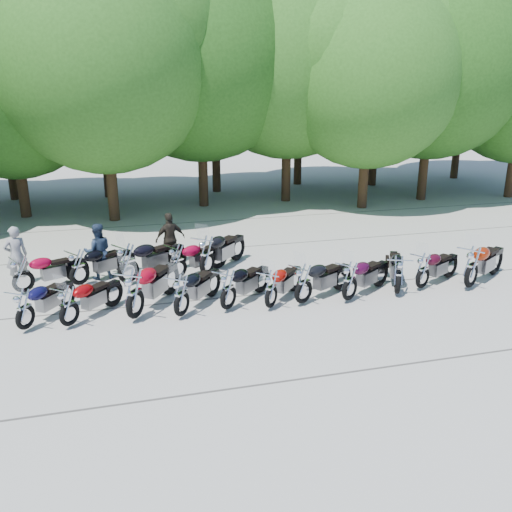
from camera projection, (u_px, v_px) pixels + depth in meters
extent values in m
plane|color=gray|center=(272.00, 316.00, 13.31)|extent=(90.00, 90.00, 0.00)
cylinder|color=#3A2614|center=(22.00, 179.00, 22.87)|extent=(0.44, 0.44, 3.31)
sphere|color=#286319|center=(10.00, 88.00, 21.76)|extent=(7.31, 7.31, 7.31)
cylinder|color=#3A2614|center=(111.00, 173.00, 22.20)|extent=(0.44, 0.44, 3.93)
sphere|color=#357721|center=(102.00, 61.00, 20.88)|extent=(8.70, 8.70, 8.70)
cylinder|color=#3A2614|center=(203.00, 162.00, 24.88)|extent=(0.44, 0.44, 4.13)
sphere|color=#286319|center=(200.00, 56.00, 23.50)|extent=(9.13, 9.13, 9.13)
cylinder|color=#3A2614|center=(286.00, 159.00, 25.99)|extent=(0.44, 0.44, 4.09)
sphere|color=#357721|center=(288.00, 58.00, 24.62)|extent=(9.04, 9.04, 9.04)
cylinder|color=#3A2614|center=(364.00, 168.00, 24.58)|extent=(0.44, 0.44, 3.62)
sphere|color=#357721|center=(370.00, 75.00, 23.37)|extent=(8.00, 8.00, 8.00)
cylinder|color=#3A2614|center=(424.00, 159.00, 26.30)|extent=(0.44, 0.44, 3.98)
sphere|color=#286319|center=(433.00, 63.00, 24.97)|extent=(8.79, 8.79, 8.79)
cylinder|color=#3A2614|center=(11.00, 164.00, 26.39)|extent=(0.44, 0.44, 3.52)
cylinder|color=#3A2614|center=(107.00, 163.00, 27.01)|extent=(0.44, 0.44, 3.42)
sphere|color=#286319|center=(100.00, 83.00, 25.86)|extent=(7.56, 7.56, 7.56)
cylinder|color=#3A2614|center=(216.00, 158.00, 28.39)|extent=(0.44, 0.44, 3.56)
sphere|color=#286319|center=(214.00, 79.00, 27.19)|extent=(7.88, 7.88, 7.88)
cylinder|color=#3A2614|center=(298.00, 151.00, 30.48)|extent=(0.44, 0.44, 3.76)
sphere|color=#286319|center=(300.00, 73.00, 29.22)|extent=(8.31, 8.31, 8.31)
cylinder|color=#3A2614|center=(374.00, 153.00, 30.20)|extent=(0.44, 0.44, 3.63)
sphere|color=#357721|center=(379.00, 77.00, 28.99)|extent=(8.02, 8.02, 8.02)
cylinder|color=#3A2614|center=(458.00, 142.00, 32.39)|extent=(0.44, 0.44, 4.37)
sphere|color=#286319|center=(467.00, 55.00, 30.93)|extent=(9.67, 9.67, 9.67)
imported|color=gray|center=(16.00, 256.00, 15.20)|extent=(0.72, 0.59, 1.71)
imported|color=#233249|center=(98.00, 251.00, 15.70)|extent=(0.85, 0.69, 1.65)
imported|color=black|center=(170.00, 239.00, 16.94)|extent=(1.05, 0.68, 1.67)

